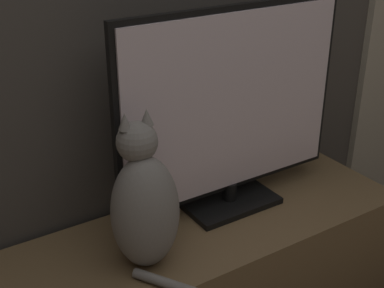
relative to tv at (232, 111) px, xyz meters
name	(u,v)px	position (x,y,z in m)	size (l,w,h in m)	color
tv	(232,111)	(0.00, 0.00, 0.00)	(0.81, 0.19, 0.67)	black
cat	(144,205)	(-0.38, -0.12, -0.15)	(0.20, 0.31, 0.46)	gray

